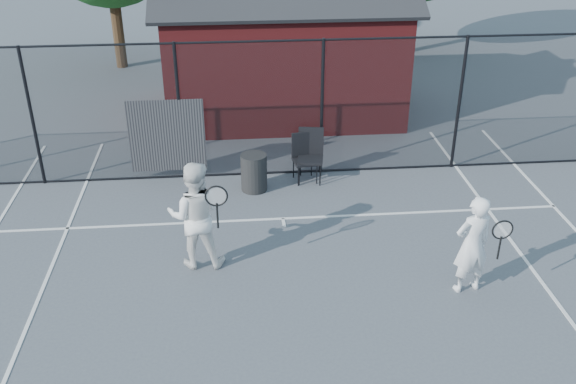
{
  "coord_description": "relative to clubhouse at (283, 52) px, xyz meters",
  "views": [
    {
      "loc": [
        -0.88,
        -7.75,
        6.31
      ],
      "look_at": [
        0.01,
        2.04,
        1.1
      ],
      "focal_mm": 40.0,
      "sensor_mm": 36.0,
      "label": 1
    }
  ],
  "objects": [
    {
      "name": "ground",
      "position": [
        -0.5,
        -9.0,
        -1.61
      ],
      "size": [
        80.0,
        80.0,
        0.0
      ],
      "primitive_type": "plane",
      "color": "#474B51",
      "rests_on": "ground"
    },
    {
      "name": "waste_bin",
      "position": [
        -1.0,
        -4.71,
        -1.21
      ],
      "size": [
        0.55,
        0.55,
        0.8
      ],
      "primitive_type": "cylinder",
      "rotation": [
        0.0,
        0.0,
        -0.0
      ],
      "color": "black",
      "rests_on": "ground"
    },
    {
      "name": "chair_right",
      "position": [
        0.11,
        -4.4,
        -1.09
      ],
      "size": [
        0.57,
        0.58,
        1.02
      ],
      "primitive_type": "cube",
      "rotation": [
        0.0,
        0.0,
        0.16
      ],
      "color": "black",
      "rests_on": "ground"
    },
    {
      "name": "player_front",
      "position": [
        2.28,
        -8.53,
        -0.75
      ],
      "size": [
        0.8,
        0.62,
        1.7
      ],
      "color": "white",
      "rests_on": "ground"
    },
    {
      "name": "clubhouse",
      "position": [
        0.0,
        0.0,
        0.0
      ],
      "size": [
        6.5,
        4.36,
        4.19
      ],
      "color": "maroon",
      "rests_on": "ground"
    },
    {
      "name": "fence",
      "position": [
        -0.8,
        -4.0,
        -0.16
      ],
      "size": [
        22.04,
        3.0,
        3.0
      ],
      "color": "black",
      "rests_on": "ground"
    },
    {
      "name": "chair_left",
      "position": [
        0.22,
        -4.4,
        -1.05
      ],
      "size": [
        0.62,
        0.64,
        1.12
      ],
      "primitive_type": "cube",
      "rotation": [
        0.0,
        0.0,
        -0.17
      ],
      "color": "black",
      "rests_on": "ground"
    },
    {
      "name": "court_lines",
      "position": [
        -0.5,
        -10.32,
        -1.6
      ],
      "size": [
        11.02,
        18.0,
        0.01
      ],
      "color": "silver",
      "rests_on": "ground"
    },
    {
      "name": "player_back",
      "position": [
        -2.08,
        -7.38,
        -0.65
      ],
      "size": [
        1.05,
        0.79,
        1.92
      ],
      "color": "white",
      "rests_on": "ground"
    }
  ]
}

